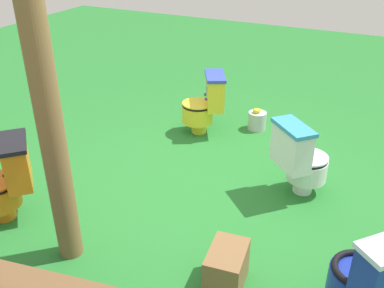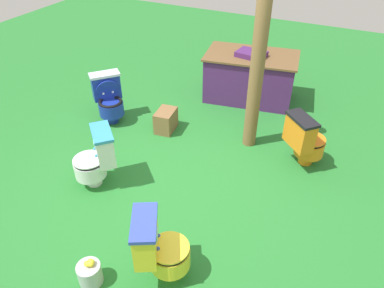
{
  "view_description": "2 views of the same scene",
  "coord_description": "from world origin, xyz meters",
  "px_view_note": "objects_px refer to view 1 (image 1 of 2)",
  "views": [
    {
      "loc": [
        -1.39,
        3.15,
        2.36
      ],
      "look_at": [
        0.21,
        -0.14,
        0.39
      ],
      "focal_mm": 40.6,
      "sensor_mm": 36.0,
      "label": 1
    },
    {
      "loc": [
        1.68,
        -2.89,
        3.0
      ],
      "look_at": [
        0.13,
        0.33,
        0.42
      ],
      "focal_mm": 33.99,
      "sensor_mm": 36.0,
      "label": 2
    }
  ],
  "objects_px": {
    "toilet_white": "(300,159)",
    "toilet_yellow": "(205,104)",
    "toilet_blue": "(371,277)",
    "wooden_post": "(52,137)",
    "toilet_orange": "(6,180)",
    "small_crate": "(227,268)",
    "lemon_bucket": "(257,120)"
  },
  "relations": [
    {
      "from": "toilet_white",
      "to": "toilet_yellow",
      "type": "relative_size",
      "value": 1.0
    },
    {
      "from": "toilet_blue",
      "to": "toilet_white",
      "type": "bearing_deg",
      "value": 72.19
    },
    {
      "from": "wooden_post",
      "to": "toilet_blue",
      "type": "bearing_deg",
      "value": -171.45
    },
    {
      "from": "toilet_white",
      "to": "wooden_post",
      "type": "distance_m",
      "value": 2.2
    },
    {
      "from": "toilet_orange",
      "to": "toilet_yellow",
      "type": "distance_m",
      "value": 2.38
    },
    {
      "from": "toilet_white",
      "to": "toilet_orange",
      "type": "bearing_deg",
      "value": -102.13
    },
    {
      "from": "toilet_white",
      "to": "small_crate",
      "type": "distance_m",
      "value": 1.39
    },
    {
      "from": "lemon_bucket",
      "to": "toilet_blue",
      "type": "bearing_deg",
      "value": 122.12
    },
    {
      "from": "toilet_yellow",
      "to": "toilet_blue",
      "type": "distance_m",
      "value": 2.91
    },
    {
      "from": "toilet_white",
      "to": "wooden_post",
      "type": "relative_size",
      "value": 0.36
    },
    {
      "from": "wooden_post",
      "to": "lemon_bucket",
      "type": "relative_size",
      "value": 7.38
    },
    {
      "from": "lemon_bucket",
      "to": "toilet_yellow",
      "type": "bearing_deg",
      "value": 32.88
    },
    {
      "from": "wooden_post",
      "to": "lemon_bucket",
      "type": "height_order",
      "value": "wooden_post"
    },
    {
      "from": "toilet_orange",
      "to": "toilet_blue",
      "type": "xyz_separation_m",
      "value": [
        -2.88,
        -0.17,
        0.0
      ]
    },
    {
      "from": "toilet_orange",
      "to": "lemon_bucket",
      "type": "bearing_deg",
      "value": -73.76
    },
    {
      "from": "toilet_yellow",
      "to": "toilet_blue",
      "type": "xyz_separation_m",
      "value": [
        -2.05,
        2.06,
        0.0
      ]
    },
    {
      "from": "toilet_orange",
      "to": "lemon_bucket",
      "type": "relative_size",
      "value": 2.63
    },
    {
      "from": "small_crate",
      "to": "toilet_blue",
      "type": "bearing_deg",
      "value": -173.14
    },
    {
      "from": "toilet_orange",
      "to": "lemon_bucket",
      "type": "xyz_separation_m",
      "value": [
        -1.37,
        -2.58,
        -0.25
      ]
    },
    {
      "from": "small_crate",
      "to": "lemon_bucket",
      "type": "height_order",
      "value": "small_crate"
    },
    {
      "from": "wooden_post",
      "to": "small_crate",
      "type": "xyz_separation_m",
      "value": [
        -1.22,
        -0.21,
        -0.86
      ]
    },
    {
      "from": "wooden_post",
      "to": "lemon_bucket",
      "type": "xyz_separation_m",
      "value": [
        -0.61,
        -2.73,
        -0.9
      ]
    },
    {
      "from": "toilet_blue",
      "to": "small_crate",
      "type": "bearing_deg",
      "value": 138.63
    },
    {
      "from": "toilet_white",
      "to": "toilet_yellow",
      "type": "bearing_deg",
      "value": -167.32
    },
    {
      "from": "toilet_yellow",
      "to": "lemon_bucket",
      "type": "height_order",
      "value": "toilet_yellow"
    },
    {
      "from": "small_crate",
      "to": "toilet_yellow",
      "type": "bearing_deg",
      "value": -62.1
    },
    {
      "from": "toilet_orange",
      "to": "toilet_blue",
      "type": "distance_m",
      "value": 2.88
    },
    {
      "from": "toilet_white",
      "to": "toilet_blue",
      "type": "bearing_deg",
      "value": -15.51
    },
    {
      "from": "toilet_orange",
      "to": "toilet_blue",
      "type": "height_order",
      "value": "same"
    },
    {
      "from": "toilet_white",
      "to": "small_crate",
      "type": "xyz_separation_m",
      "value": [
        0.16,
        1.37,
        -0.21
      ]
    },
    {
      "from": "wooden_post",
      "to": "small_crate",
      "type": "bearing_deg",
      "value": -170.21
    },
    {
      "from": "toilet_orange",
      "to": "lemon_bucket",
      "type": "distance_m",
      "value": 2.93
    }
  ]
}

